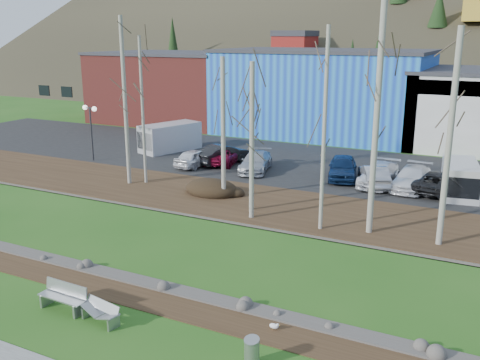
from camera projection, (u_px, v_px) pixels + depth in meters
The scene contains 34 objects.
ground at pixel (128, 329), 18.29m from camera, with size 200.00×200.00×0.00m, color #255817.
dirt_strip at pixel (163, 302), 20.10m from camera, with size 80.00×1.80×0.03m, color #382616.
near_bank_rocks at pixel (178, 291), 20.96m from camera, with size 80.00×0.80×0.50m, color #47423D, non-canonical shape.
river at pixel (227, 254), 24.49m from camera, with size 80.00×8.00×0.90m, color #131B31, non-canonical shape.
far_bank_rocks at pixel (264, 226), 28.02m from camera, with size 80.00×0.80×0.46m, color #47423D, non-canonical shape.
far_bank at pixel (286, 208), 30.76m from camera, with size 80.00×7.00×0.15m, color #382616.
parking_lot at pixel (339, 168), 39.80m from camera, with size 80.00×14.00×0.14m, color black.
building_brick at pixel (173, 87), 61.26m from camera, with size 16.32×12.24×7.80m.
building_blue at pixel (323, 92), 53.39m from camera, with size 20.40×12.24×8.30m.
bench_intact at pixel (64, 297), 19.48m from camera, with size 1.99×0.66×0.99m.
bench_damaged at pixel (101, 312), 18.66m from camera, with size 1.71×0.82×0.73m.
litter_bin at pixel (252, 353), 16.24m from camera, with size 0.47×0.47×0.81m, color #9EA1A3.
seagull at pixel (274, 326), 18.18m from camera, with size 0.39×0.18×0.28m.
dirt_mound at pixel (211, 188), 33.23m from camera, with size 3.46×2.44×0.68m, color black.
birch_0 at pixel (125, 102), 34.23m from camera, with size 0.25×0.25×10.73m.
birch_1 at pixel (143, 111), 34.53m from camera, with size 0.19×0.19×9.54m.
birch_2 at pixel (223, 130), 31.28m from camera, with size 0.27×0.27×8.38m.
birch_3 at pixel (252, 142), 27.91m from camera, with size 0.26×0.26×8.28m.
birch_4 at pixel (252, 138), 29.21m from camera, with size 0.23×0.23×8.18m.
birch_5 at pixel (324, 132), 26.00m from camera, with size 0.20×0.20×10.04m.
birch_6 at pixel (376, 120), 25.34m from camera, with size 0.30×0.30×11.30m.
birch_7 at pixel (449, 141), 23.99m from camera, with size 0.28×0.28×9.96m.
street_lamp at pixel (90, 118), 41.20m from camera, with size 1.60×0.71×4.30m.
car_0 at pixel (196, 158), 39.99m from camera, with size 1.57×3.90×1.33m, color white.
car_1 at pixel (223, 154), 40.75m from camera, with size 1.57×4.51×1.49m, color black.
car_2 at pixel (225, 155), 41.02m from camera, with size 2.18×4.72×1.31m, color maroon.
car_3 at pixel (256, 162), 38.66m from camera, with size 1.89×4.65×1.35m, color #AAADB3.
car_4 at pixel (343, 167), 36.57m from camera, with size 1.87×4.64×1.58m, color navy.
car_5 at pixel (374, 176), 34.82m from camera, with size 1.47×4.21×1.39m, color #AFB0B2.
car_6 at pixel (438, 182), 33.48m from camera, with size 2.19×4.76×1.32m, color black.
car_7 at pixel (412, 178), 34.20m from camera, with size 1.95×4.80×1.39m, color white.
car_8 at pixel (379, 174), 35.11m from camera, with size 1.95×4.80×1.39m, color white.
van_white at pixel (460, 179), 32.76m from camera, with size 2.68×4.87×2.02m.
van_grey at pixel (168, 138), 45.22m from camera, with size 3.71×5.65×2.29m.
Camera 1 is at (10.76, -12.82, 9.76)m, focal length 40.00 mm.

